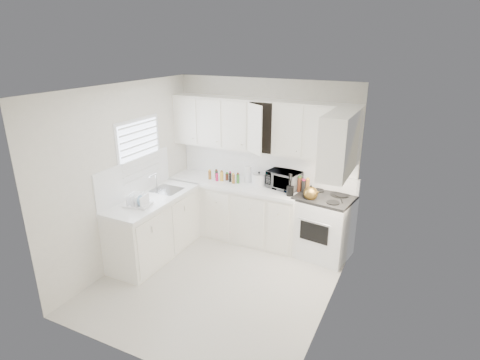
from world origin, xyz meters
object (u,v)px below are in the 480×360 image
Objects in this scene: dish_rack at (137,199)px; rice_cooker at (259,178)px; stove at (324,218)px; utensil_crock at (290,184)px; microwave at (284,178)px; tea_kettle at (311,192)px.

rice_cooker is at bearing 41.24° from dish_rack.
rice_cooker is at bearing -175.53° from stove.
rice_cooker is 0.63× the size of dish_rack.
microwave is at bearing 126.62° from utensil_crock.
microwave is at bearing 23.70° from rice_cooker.
microwave is (-0.51, 0.27, 0.06)m from tea_kettle.
utensil_crock is 1.00× the size of dish_rack.
microwave reaches higher than rice_cooker.
stove is 3.49× the size of utensil_crock.
utensil_crock reaches higher than microwave.
tea_kettle is 2.47m from dish_rack.
utensil_crock is (-0.32, 0.01, 0.07)m from tea_kettle.
utensil_crock reaches higher than dish_rack.
rice_cooker is (-1.10, 0.08, 0.44)m from stove.
tea_kettle is (-0.18, -0.16, 0.44)m from stove.
microwave reaches higher than stove.
rice_cooker reaches higher than dish_rack.
microwave is at bearing 33.46° from dish_rack.
stove is 5.59× the size of rice_cooker.
utensil_crock is (-0.50, -0.15, 0.51)m from stove.
rice_cooker is (-0.41, -0.03, -0.06)m from microwave.
dish_rack is at bearing -123.74° from microwave.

